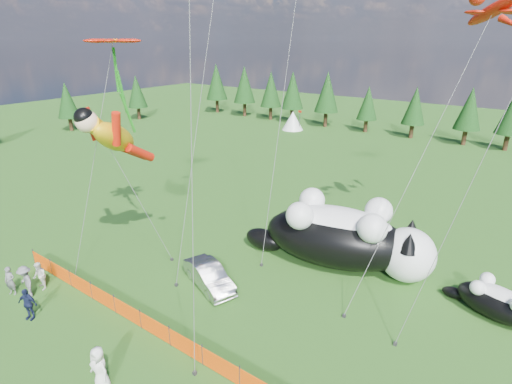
% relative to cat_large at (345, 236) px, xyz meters
% --- Properties ---
extents(ground, '(160.00, 160.00, 0.00)m').
position_rel_cat_large_xyz_m(ground, '(-4.51, -7.98, -2.03)').
color(ground, '#0C3409').
rests_on(ground, ground).
extents(safety_fence, '(22.06, 0.06, 1.10)m').
position_rel_cat_large_xyz_m(safety_fence, '(-4.51, -10.98, -1.52)').
color(safety_fence, '#262626').
rests_on(safety_fence, ground).
extents(tree_line, '(90.00, 4.00, 8.00)m').
position_rel_cat_large_xyz_m(tree_line, '(-4.51, 37.02, 1.97)').
color(tree_line, black).
rests_on(tree_line, ground).
extents(cat_large, '(11.71, 5.86, 4.26)m').
position_rel_cat_large_xyz_m(cat_large, '(0.00, 0.00, 0.00)').
color(cat_large, black).
rests_on(cat_large, ground).
extents(cat_small, '(5.20, 2.80, 1.91)m').
position_rel_cat_large_xyz_m(cat_small, '(8.52, -0.19, -1.12)').
color(cat_small, black).
rests_on(cat_small, ground).
extents(car, '(4.30, 2.81, 1.34)m').
position_rel_cat_large_xyz_m(car, '(-5.18, -6.44, -1.36)').
color(car, '#B2B2B6').
rests_on(car, ground).
extents(spectator_a, '(0.72, 0.61, 1.66)m').
position_rel_cat_large_xyz_m(spectator_a, '(-13.47, -13.25, -1.19)').
color(spectator_a, slate).
rests_on(spectator_a, ground).
extents(spectator_b, '(0.89, 0.65, 1.64)m').
position_rel_cat_large_xyz_m(spectator_b, '(-12.64, -12.08, -1.20)').
color(spectator_b, silver).
rests_on(spectator_b, ground).
extents(spectator_c, '(1.13, 0.88, 1.72)m').
position_rel_cat_large_xyz_m(spectator_c, '(-10.62, -13.72, -1.16)').
color(spectator_c, '#151C3B').
rests_on(spectator_c, ground).
extents(spectator_d, '(1.28, 0.80, 1.86)m').
position_rel_cat_large_xyz_m(spectator_d, '(-12.52, -12.86, -1.10)').
color(spectator_d, slate).
rests_on(spectator_d, ground).
extents(spectator_e, '(0.95, 0.62, 1.94)m').
position_rel_cat_large_xyz_m(spectator_e, '(-4.01, -14.18, -1.06)').
color(spectator_e, silver).
rests_on(spectator_e, ground).
extents(superhero_kite, '(6.00, 6.16, 10.25)m').
position_rel_cat_large_xyz_m(superhero_kite, '(-10.96, -7.35, 5.94)').
color(superhero_kite, '#D8A00B').
rests_on(superhero_kite, ground).
extents(gecko_kite, '(5.70, 12.98, 17.74)m').
position_rel_cat_large_xyz_m(gecko_kite, '(4.88, 5.56, 12.45)').
color(gecko_kite, red).
rests_on(gecko_kite, ground).
extents(flower_kite, '(3.42, 6.01, 13.51)m').
position_rel_cat_large_xyz_m(flower_kite, '(-11.69, -6.21, 10.78)').
color(flower_kite, red).
rests_on(flower_kite, ground).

